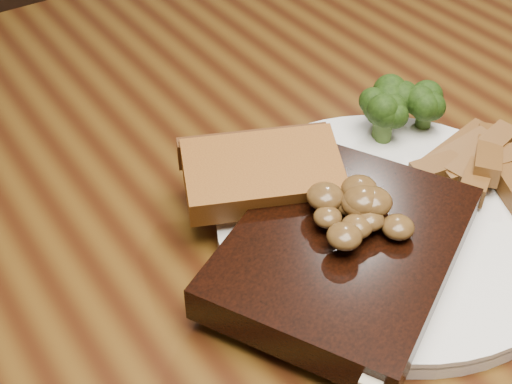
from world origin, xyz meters
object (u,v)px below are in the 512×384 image
Objects in this scene: steak at (344,250)px; potato_wedges at (473,180)px; dining_table at (269,289)px; plate at (391,226)px; garlic_bread at (262,194)px.

steak reaches higher than potato_wedges.
dining_table is 16.16× the size of potato_wedges.
dining_table is 0.20m from potato_wedges.
steak is (-0.06, -0.01, 0.02)m from plate.
dining_table is 8.57× the size of steak.
garlic_bread is at bearing 152.15° from potato_wedges.
dining_table is 0.12m from garlic_bread.
steak is at bearing -178.28° from potato_wedges.
steak is (0.00, -0.08, 0.12)m from dining_table.
steak is 1.89× the size of potato_wedges.
potato_wedges reaches higher than dining_table.
potato_wedges is (0.07, -0.01, 0.02)m from plate.
dining_table is at bearing 42.42° from garlic_bread.
dining_table is 0.14m from plate.
dining_table is at bearing 131.63° from plate.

